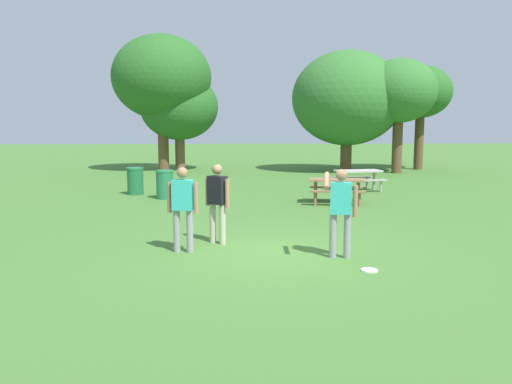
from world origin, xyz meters
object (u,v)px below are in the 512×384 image
object	(u,v)px
tree_broad_center	(179,107)
tree_back_left	(421,93)
picnic_table_near	(337,186)
tree_slender_mid	(399,92)
person_bystander	(217,198)
tree_far_right	(347,98)
trash_can_beside_table	(165,184)
trash_can_further_along	(135,181)
frisbee	(369,270)
picnic_table_far	(358,176)
person_thrower	(341,206)
person_catcher	(183,204)
tree_tall_left	(162,78)

from	to	relation	value
tree_broad_center	tree_back_left	world-z (taller)	tree_back_left
picnic_table_near	tree_slender_mid	distance (m)	11.98
person_bystander	tree_far_right	world-z (taller)	tree_far_right
person_bystander	tree_slender_mid	bearing A→B (deg)	60.34
picnic_table_near	trash_can_beside_table	bearing A→B (deg)	166.73
trash_can_further_along	tree_far_right	world-z (taller)	tree_far_right
tree_far_right	tree_slender_mid	xyz separation A→B (m)	(2.41, -1.07, 0.29)
frisbee	picnic_table_far	size ratio (longest dim) A/B	0.15
person_bystander	person_thrower	bearing A→B (deg)	-29.76
person_catcher	person_bystander	xyz separation A→B (m)	(0.64, 0.71, 0.00)
trash_can_beside_table	tree_tall_left	xyz separation A→B (m)	(-1.43, 10.76, 4.46)
tree_slender_mid	trash_can_further_along	bearing A→B (deg)	-146.96
tree_broad_center	tree_far_right	xyz separation A→B (m)	(8.93, -1.25, 0.43)
person_catcher	trash_can_beside_table	distance (m)	7.45
picnic_table_near	tree_tall_left	world-z (taller)	tree_tall_left
trash_can_beside_table	tree_tall_left	world-z (taller)	tree_tall_left
frisbee	picnic_table_near	world-z (taller)	picnic_table_near
person_bystander	picnic_table_far	xyz separation A→B (m)	(5.04, 8.45, -0.38)
person_bystander	trash_can_beside_table	bearing A→B (deg)	106.25
person_thrower	picnic_table_near	size ratio (longest dim) A/B	0.85
trash_can_further_along	tree_tall_left	size ratio (longest dim) A/B	0.13
tree_tall_left	tree_broad_center	size ratio (longest dim) A/B	1.38
tree_back_left	person_bystander	bearing A→B (deg)	-121.41
person_catcher	person_bystander	bearing A→B (deg)	47.96
person_bystander	tree_back_left	xyz separation A→B (m)	(10.72, 17.56, 3.27)
person_bystander	tree_far_right	bearing A→B (deg)	68.83
picnic_table_near	tree_tall_left	xyz separation A→B (m)	(-6.95, 12.06, 4.38)
picnic_table_near	picnic_table_far	distance (m)	3.45
picnic_table_far	tree_far_right	xyz separation A→B (m)	(1.37, 8.10, 3.28)
picnic_table_near	tree_far_right	bearing A→B (deg)	75.90
picnic_table_far	tree_back_left	bearing A→B (deg)	58.03
person_catcher	picnic_table_far	distance (m)	10.78
person_catcher	person_bystander	world-z (taller)	same
picnic_table_far	tree_broad_center	size ratio (longest dim) A/B	0.37
picnic_table_far	tree_back_left	xyz separation A→B (m)	(5.68, 9.11, 3.65)
person_catcher	trash_can_further_along	size ratio (longest dim) A/B	1.71
frisbee	tree_broad_center	world-z (taller)	tree_broad_center
person_bystander	trash_can_beside_table	distance (m)	6.91
person_bystander	frisbee	xyz separation A→B (m)	(2.59, -2.17, -0.93)
trash_can_beside_table	trash_can_further_along	world-z (taller)	same
picnic_table_far	tree_tall_left	world-z (taller)	tree_tall_left
frisbee	tree_broad_center	bearing A→B (deg)	104.34
tree_broad_center	frisbee	bearing A→B (deg)	-75.66
frisbee	tree_tall_left	bearing A→B (deg)	106.94
person_thrower	tree_back_left	distance (m)	20.92
frisbee	tree_far_right	world-z (taller)	tree_far_right
person_catcher	frisbee	distance (m)	3.67
person_bystander	trash_can_beside_table	world-z (taller)	person_bystander
person_thrower	trash_can_further_along	size ratio (longest dim) A/B	1.71
tree_far_right	tree_slender_mid	world-z (taller)	tree_far_right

